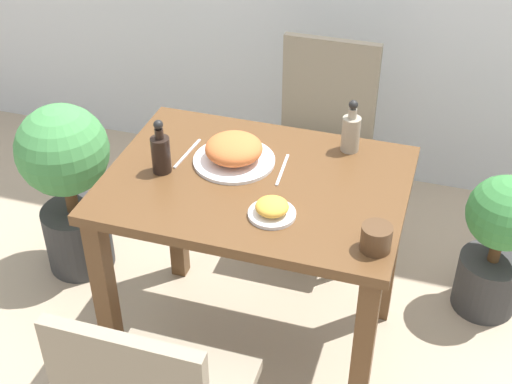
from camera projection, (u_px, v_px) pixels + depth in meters
The scene contains 12 objects.
ground_plane at pixel (256, 344), 2.70m from camera, with size 16.00×16.00×0.00m, color tan.
dining_table at pixel (256, 213), 2.34m from camera, with size 0.95×0.69×0.76m.
chair_far at pixel (321, 137), 2.97m from camera, with size 0.42×0.42×0.89m.
food_plate at pixel (234, 151), 2.31m from camera, with size 0.27×0.27×0.09m.
side_plate at pixel (272, 209), 2.09m from camera, with size 0.14×0.14×0.05m.
drink_cup at pixel (376, 238), 1.96m from camera, with size 0.09×0.09×0.08m.
sauce_bottle at pixel (161, 152), 2.25m from camera, with size 0.06×0.06×0.19m.
condiment_bottle at pixel (351, 131), 2.36m from camera, with size 0.06×0.06×0.19m.
fork_utensil at pixel (187, 153), 2.38m from camera, with size 0.03×0.19×0.00m.
spoon_utensil at pixel (282, 170), 2.30m from camera, with size 0.02×0.18×0.00m.
potted_plant_left at pixel (68, 179), 2.82m from camera, with size 0.36×0.36×0.76m.
potted_plant_right at pixel (498, 241), 2.68m from camera, with size 0.28×0.28×0.60m.
Camera 1 is at (0.55, -1.77, 2.05)m, focal length 50.00 mm.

